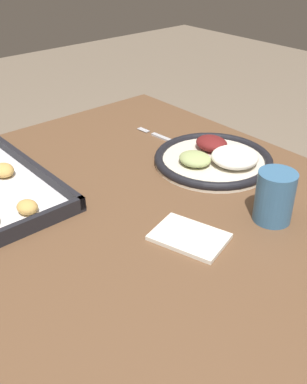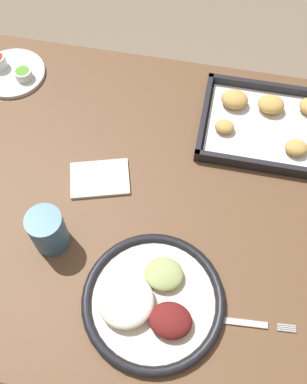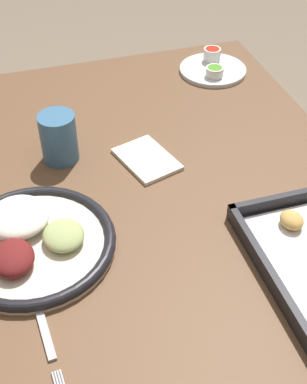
% 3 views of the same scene
% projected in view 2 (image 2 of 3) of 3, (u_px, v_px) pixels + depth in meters
% --- Properties ---
extents(ground_plane, '(8.00, 8.00, 0.00)m').
position_uv_depth(ground_plane, '(148.00, 293.00, 1.60)').
color(ground_plane, '#7A6B59').
extents(dining_table, '(1.09, 0.83, 0.72)m').
position_uv_depth(dining_table, '(146.00, 220.00, 1.07)').
color(dining_table, brown).
rests_on(dining_table, ground_plane).
extents(dinner_plate, '(0.27, 0.27, 0.05)m').
position_uv_depth(dinner_plate, '(151.00, 301.00, 0.85)').
color(dinner_plate, beige).
rests_on(dinner_plate, dining_table).
extents(fork, '(0.19, 0.03, 0.00)m').
position_uv_depth(fork, '(238.00, 322.00, 0.84)').
color(fork, '#B2B2B7').
rests_on(fork, dining_table).
extents(saucer_plate, '(0.16, 0.16, 0.04)m').
position_uv_depth(saucer_plate, '(11.00, 71.00, 1.13)').
color(saucer_plate, silver).
rests_on(saucer_plate, dining_table).
extents(baking_tray, '(0.43, 0.24, 0.04)m').
position_uv_depth(baking_tray, '(286.00, 126.00, 1.05)').
color(baking_tray, black).
rests_on(baking_tray, dining_table).
extents(drinking_cup, '(0.07, 0.07, 0.10)m').
position_uv_depth(drinking_cup, '(48.00, 231.00, 0.88)').
color(drinking_cup, '#38668E').
rests_on(drinking_cup, dining_table).
extents(napkin, '(0.15, 0.12, 0.01)m').
position_uv_depth(napkin, '(100.00, 179.00, 0.99)').
color(napkin, silver).
rests_on(napkin, dining_table).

